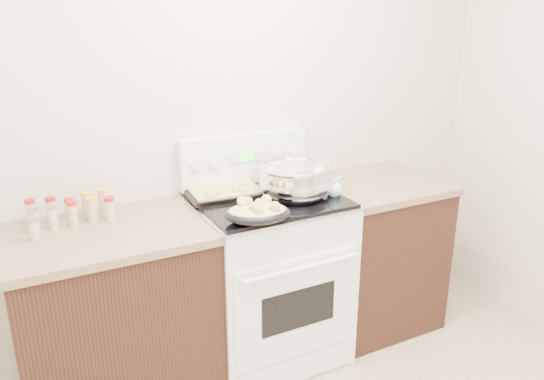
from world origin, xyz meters
TOP-DOWN VIEW (x-y plane):
  - room_shell at (0.00, 0.00)m, footprint 4.10×3.60m
  - counter_left at (-0.48, 1.43)m, footprint 0.93×0.67m
  - counter_right at (1.08, 1.43)m, footprint 0.73×0.67m
  - kitchen_range at (0.35, 1.42)m, footprint 0.78×0.73m
  - mixing_bowl at (0.48, 1.37)m, footprint 0.40×0.40m
  - roasting_pan at (0.15, 1.14)m, footprint 0.36×0.29m
  - baking_sheet at (0.17, 1.56)m, footprint 0.43×0.31m
  - wooden_spoon at (0.45, 1.35)m, footprint 0.05×0.26m
  - blue_ladle at (0.69, 1.29)m, footprint 0.22×0.23m
  - spice_jars at (-0.62, 1.58)m, footprint 0.39×0.24m

SIDE VIEW (x-z plane):
  - counter_left at x=-0.48m, z-range 0.00..0.92m
  - counter_right at x=1.08m, z-range 0.00..0.92m
  - kitchen_range at x=0.35m, z-range -0.12..1.10m
  - wooden_spoon at x=0.45m, z-range 0.93..0.98m
  - baking_sheet at x=0.17m, z-range 0.93..0.99m
  - blue_ladle at x=0.69m, z-range 0.93..1.03m
  - spice_jars at x=-0.62m, z-range 0.92..1.05m
  - roasting_pan at x=0.15m, z-range 0.94..1.05m
  - mixing_bowl at x=0.48m, z-range 0.92..1.15m
  - room_shell at x=0.00m, z-range 0.33..3.08m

